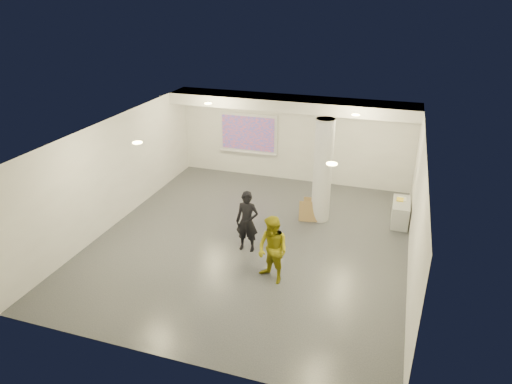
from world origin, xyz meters
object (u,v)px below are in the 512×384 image
(woman, at_px, (247,222))
(credenza, at_px, (400,212))
(projection_screen, at_px, (248,134))
(column, at_px, (323,171))

(woman, bearing_deg, credenza, 35.56)
(projection_screen, bearing_deg, credenza, -22.19)
(credenza, distance_m, woman, 4.61)
(column, distance_m, credenza, 2.56)
(credenza, height_order, woman, woman)
(projection_screen, distance_m, credenza, 5.87)
(credenza, bearing_deg, projection_screen, 156.63)
(credenza, bearing_deg, column, -168.90)
(woman, bearing_deg, column, 56.00)
(column, bearing_deg, projection_screen, 139.44)
(column, height_order, credenza, column)
(projection_screen, relative_size, woman, 1.31)
(projection_screen, bearing_deg, woman, -71.48)
(projection_screen, relative_size, credenza, 1.89)
(column, xyz_separation_m, projection_screen, (-3.10, 2.65, 0.03))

